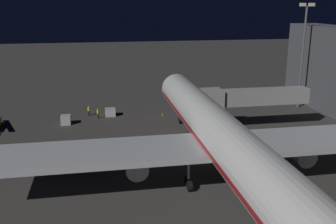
{
  "coord_description": "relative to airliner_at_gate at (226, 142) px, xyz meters",
  "views": [
    {
      "loc": [
        13.61,
        48.1,
        20.45
      ],
      "look_at": [
        3.0,
        -10.31,
        3.5
      ],
      "focal_mm": 41.35,
      "sensor_mm": 36.0,
      "label": 1
    }
  ],
  "objects": [
    {
      "name": "jet_bridge",
      "position": [
        -9.97,
        -19.29,
        0.08
      ],
      "size": [
        18.06,
        3.4,
        6.99
      ],
      "color": "#9E9E99",
      "rests_on": "ground_plane"
    },
    {
      "name": "apron_floodlight_mast",
      "position": [
        -25.5,
        -30.54,
        6.23
      ],
      "size": [
        2.9,
        0.5,
        20.24
      ],
      "color": "#59595E",
      "rests_on": "ground_plane"
    },
    {
      "name": "ground_plane",
      "position": [
        -0.0,
        -9.42,
        -5.37
      ],
      "size": [
        320.0,
        320.0,
        0.0
      ],
      "primitive_type": "plane",
      "color": "#383533"
    },
    {
      "name": "ground_crew_marshaller_fwd",
      "position": [
        15.77,
        -32.09,
        -4.39
      ],
      "size": [
        0.4,
        0.4,
        1.78
      ],
      "color": "black",
      "rests_on": "ground_plane"
    },
    {
      "name": "ground_crew_near_nose_gear",
      "position": [
        14.09,
        -29.94,
        -4.34
      ],
      "size": [
        0.4,
        0.4,
        1.86
      ],
      "color": "black",
      "rests_on": "ground_plane"
    },
    {
      "name": "traffic_cone_nose_port",
      "position": [
        -2.2,
        -29.73,
        -5.09
      ],
      "size": [
        0.36,
        0.36,
        0.55
      ],
      "primitive_type": "cone",
      "color": "orange",
      "rests_on": "ground_plane"
    },
    {
      "name": "traffic_cone_nose_starboard",
      "position": [
        2.2,
        -29.73,
        -5.09
      ],
      "size": [
        0.36,
        0.36,
        0.55
      ],
      "primitive_type": "cone",
      "color": "orange",
      "rests_on": "ground_plane"
    },
    {
      "name": "baggage_container_near_belt",
      "position": [
        11.84,
        -31.09,
        -4.64
      ],
      "size": [
        1.88,
        1.61,
        1.46
      ],
      "primitive_type": "cube",
      "color": "#B7BABF",
      "rests_on": "ground_plane"
    },
    {
      "name": "baggage_container_mid_row",
      "position": [
        19.6,
        -27.27,
        -4.55
      ],
      "size": [
        1.65,
        1.52,
        1.64
      ],
      "primitive_type": "cube",
      "color": "#B7BABF",
      "rests_on": "ground_plane"
    },
    {
      "name": "airliner_at_gate",
      "position": [
        0.0,
        0.0,
        0.0
      ],
      "size": [
        52.56,
        61.52,
        19.31
      ],
      "color": "silver",
      "rests_on": "ground_plane"
    }
  ]
}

